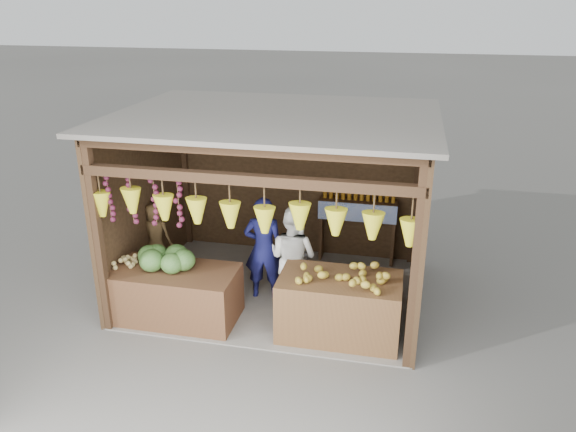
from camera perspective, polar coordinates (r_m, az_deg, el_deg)
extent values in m
plane|color=#514F49|center=(8.46, -1.18, -7.66)|extent=(80.00, 80.00, 0.00)
cube|color=slate|center=(8.45, -1.18, -7.61)|extent=(4.00, 3.00, 0.02)
cube|color=black|center=(9.30, 0.90, 3.80)|extent=(4.00, 0.06, 2.60)
cube|color=black|center=(8.57, -14.37, 1.58)|extent=(0.06, 3.00, 2.60)
cube|color=black|center=(7.72, 13.34, -0.53)|extent=(0.06, 3.00, 2.60)
cube|color=#605B54|center=(7.54, -1.33, 10.09)|extent=(4.30, 3.30, 0.06)
cube|color=black|center=(7.38, -18.78, -2.17)|extent=(0.11, 0.11, 2.60)
cube|color=black|center=(6.40, 12.86, -5.18)|extent=(0.11, 0.11, 2.60)
cube|color=black|center=(9.79, -10.41, 4.36)|extent=(0.11, 0.11, 2.60)
cube|color=black|center=(9.08, 12.93, 2.81)|extent=(0.11, 0.11, 2.60)
cube|color=black|center=(6.30, -4.36, 3.73)|extent=(4.00, 0.12, 0.12)
cube|color=black|center=(6.21, -4.44, 6.72)|extent=(4.00, 0.12, 0.12)
cube|color=#382314|center=(9.05, 7.17, 1.46)|extent=(1.25, 0.30, 0.05)
cube|color=#382314|center=(9.30, 3.44, -1.31)|extent=(0.05, 0.28, 1.05)
cube|color=#382314|center=(9.21, 10.64, -1.89)|extent=(0.05, 0.28, 1.05)
cube|color=blue|center=(8.94, 7.03, 0.34)|extent=(1.25, 0.02, 0.30)
cube|color=#502E1A|center=(7.78, -11.49, -7.81)|extent=(1.71, 0.85, 0.73)
cube|color=#4E301A|center=(7.28, 5.23, -9.21)|extent=(1.53, 0.85, 0.83)
cube|color=black|center=(8.95, -12.92, -5.54)|extent=(0.29, 0.29, 0.27)
imported|color=#14154B|center=(7.98, -2.48, -3.33)|extent=(0.60, 0.43, 1.55)
imported|color=white|center=(7.75, 0.52, -4.23)|extent=(0.89, 0.80, 1.51)
imported|color=#513B20|center=(8.69, -13.26, -1.82)|extent=(0.53, 0.39, 0.99)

